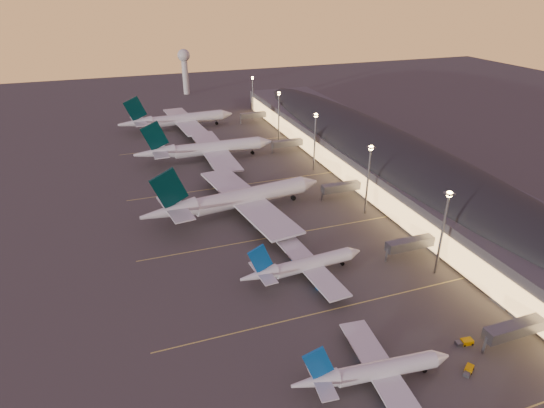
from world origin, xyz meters
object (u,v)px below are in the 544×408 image
(airliner_wide_mid, at_px, (206,149))
(airliner_narrow_north, at_px, (303,265))
(radar_tower, at_px, (184,64))
(airliner_narrow_south, at_px, (373,371))
(baggage_tug_b, at_px, (468,370))
(baggage_tug_a, at_px, (465,342))
(airliner_wide_far, at_px, (178,120))
(airliner_wide_near, at_px, (237,199))

(airliner_wide_mid, bearing_deg, airliner_narrow_north, -87.24)
(airliner_narrow_north, distance_m, radar_tower, 249.54)
(airliner_narrow_south, height_order, baggage_tug_b, airliner_narrow_south)
(airliner_narrow_north, relative_size, baggage_tug_b, 10.10)
(radar_tower, bearing_deg, airliner_narrow_south, -92.41)
(radar_tower, distance_m, baggage_tug_a, 287.53)
(airliner_narrow_north, height_order, baggage_tug_b, airliner_narrow_north)
(airliner_narrow_north, distance_m, airliner_wide_far, 158.01)
(airliner_wide_near, bearing_deg, airliner_narrow_north, -89.36)
(airliner_narrow_south, distance_m, radar_tower, 290.04)
(baggage_tug_a, bearing_deg, airliner_wide_near, 117.89)
(airliner_wide_mid, xyz_separation_m, baggage_tug_a, (30.21, -140.46, -4.86))
(airliner_wide_near, relative_size, radar_tower, 2.11)
(baggage_tug_a, xyz_separation_m, baggage_tug_b, (-5.08, -7.11, -0.06))
(airliner_narrow_north, bearing_deg, airliner_wide_far, 89.20)
(airliner_wide_near, height_order, baggage_tug_a, airliner_wide_near)
(airliner_narrow_south, bearing_deg, baggage_tug_b, -6.27)
(airliner_wide_near, bearing_deg, airliner_narrow_south, -94.86)
(airliner_wide_far, distance_m, baggage_tug_b, 204.75)
(airliner_wide_near, distance_m, baggage_tug_a, 88.06)
(airliner_narrow_south, xyz_separation_m, airliner_wide_mid, (-4.01, 143.24, 2.14))
(airliner_wide_near, relative_size, baggage_tug_a, 16.28)
(airliner_wide_near, bearing_deg, airliner_wide_far, 82.86)
(radar_tower, distance_m, baggage_tug_b, 294.42)
(airliner_wide_mid, bearing_deg, baggage_tug_a, -78.26)
(airliner_narrow_north, relative_size, airliner_wide_near, 0.55)
(airliner_narrow_north, height_order, airliner_wide_mid, airliner_wide_mid)
(radar_tower, height_order, baggage_tug_a, radar_tower)
(airliner_wide_mid, relative_size, airliner_wide_far, 1.00)
(airliner_narrow_north, height_order, baggage_tug_a, airliner_narrow_north)
(airliner_wide_near, xyz_separation_m, airliner_wide_mid, (1.53, 58.48, -0.25))
(radar_tower, bearing_deg, baggage_tug_b, -88.26)
(airliner_narrow_north, distance_m, baggage_tug_b, 49.01)
(airliner_wide_near, distance_m, baggage_tug_b, 93.14)
(airliner_narrow_north, bearing_deg, airliner_wide_near, 94.78)
(radar_tower, xyz_separation_m, baggage_tug_a, (14.01, -286.40, -21.32))
(airliner_narrow_south, distance_m, airliner_wide_mid, 143.32)
(airliner_wide_far, distance_m, baggage_tug_a, 198.54)
(airliner_narrow_south, relative_size, airliner_narrow_north, 0.93)
(airliner_wide_mid, relative_size, baggage_tug_a, 15.54)
(airliner_narrow_south, distance_m, baggage_tug_a, 26.49)
(airliner_wide_near, distance_m, radar_tower, 205.82)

